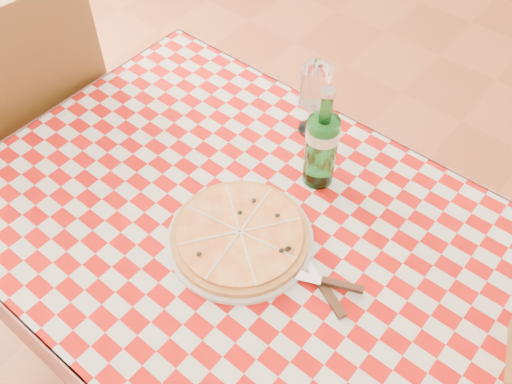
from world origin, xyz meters
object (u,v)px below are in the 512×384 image
(pizza_plate, at_px, (240,235))
(water_bottle, at_px, (322,138))
(dining_table, at_px, (246,255))
(wine_glass, at_px, (314,101))
(chair_far, at_px, (24,123))

(pizza_plate, relative_size, water_bottle, 1.18)
(dining_table, bearing_deg, wine_glass, 102.20)
(water_bottle, bearing_deg, pizza_plate, -95.58)
(chair_far, bearing_deg, water_bottle, -154.93)
(chair_far, height_order, wine_glass, chair_far)
(chair_far, distance_m, wine_glass, 0.90)
(dining_table, bearing_deg, pizza_plate, -72.97)
(water_bottle, xyz_separation_m, wine_glass, (-0.11, 0.13, -0.04))
(chair_far, distance_m, water_bottle, 0.96)
(pizza_plate, height_order, wine_glass, wine_glass)
(pizza_plate, height_order, water_bottle, water_bottle)
(pizza_plate, distance_m, wine_glass, 0.40)
(chair_far, xyz_separation_m, wine_glass, (0.77, 0.38, 0.26))
(water_bottle, bearing_deg, wine_glass, 130.98)
(dining_table, xyz_separation_m, chair_far, (-0.84, -0.03, -0.06))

